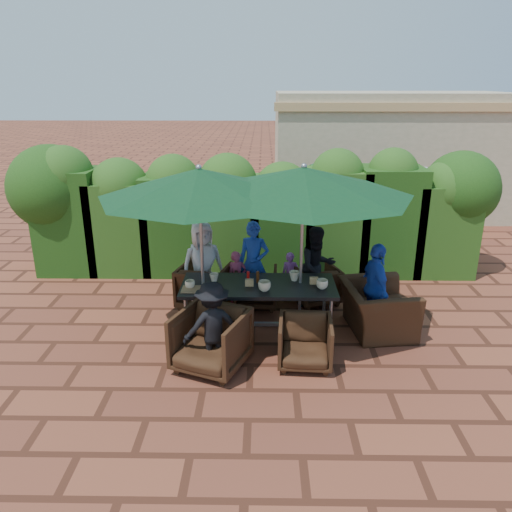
{
  "coord_description": "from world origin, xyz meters",
  "views": [
    {
      "loc": [
        0.16,
        -6.74,
        3.5
      ],
      "look_at": [
        0.05,
        0.4,
        0.97
      ],
      "focal_mm": 35.0,
      "sensor_mm": 36.0,
      "label": 1
    }
  ],
  "objects_px": {
    "dining_table": "(259,289)",
    "chair_near_left": "(211,338)",
    "chair_far_mid": "(256,285)",
    "chair_end_right": "(378,301)",
    "chair_near_right": "(305,340)",
    "chair_far_right": "(316,282)",
    "umbrella_left": "(199,183)",
    "umbrella_right": "(304,182)",
    "chair_far_left": "(204,284)"
  },
  "relations": [
    {
      "from": "chair_near_left",
      "to": "dining_table",
      "type": "bearing_deg",
      "value": 80.78
    },
    {
      "from": "umbrella_right",
      "to": "chair_near_right",
      "type": "relative_size",
      "value": 4.28
    },
    {
      "from": "umbrella_right",
      "to": "chair_near_right",
      "type": "height_order",
      "value": "umbrella_right"
    },
    {
      "from": "dining_table",
      "to": "umbrella_right",
      "type": "distance_m",
      "value": 1.66
    },
    {
      "from": "chair_far_mid",
      "to": "chair_near_left",
      "type": "distance_m",
      "value": 1.97
    },
    {
      "from": "chair_near_left",
      "to": "chair_end_right",
      "type": "bearing_deg",
      "value": 46.2
    },
    {
      "from": "chair_far_left",
      "to": "chair_near_left",
      "type": "relative_size",
      "value": 0.91
    },
    {
      "from": "chair_far_mid",
      "to": "chair_near_right",
      "type": "xyz_separation_m",
      "value": [
        0.66,
        -1.8,
        0.0
      ]
    },
    {
      "from": "chair_far_right",
      "to": "chair_near_right",
      "type": "relative_size",
      "value": 0.98
    },
    {
      "from": "chair_far_right",
      "to": "chair_end_right",
      "type": "distance_m",
      "value": 1.28
    },
    {
      "from": "umbrella_right",
      "to": "chair_end_right",
      "type": "bearing_deg",
      "value": -0.55
    },
    {
      "from": "chair_far_left",
      "to": "chair_near_left",
      "type": "xyz_separation_m",
      "value": [
        0.3,
        -1.86,
        0.04
      ]
    },
    {
      "from": "umbrella_left",
      "to": "chair_far_mid",
      "type": "height_order",
      "value": "umbrella_left"
    },
    {
      "from": "chair_end_right",
      "to": "umbrella_left",
      "type": "bearing_deg",
      "value": 85.13
    },
    {
      "from": "umbrella_right",
      "to": "chair_far_right",
      "type": "relative_size",
      "value": 4.37
    },
    {
      "from": "chair_far_left",
      "to": "chair_far_right",
      "type": "distance_m",
      "value": 1.85
    },
    {
      "from": "umbrella_left",
      "to": "chair_near_left",
      "type": "relative_size",
      "value": 3.21
    },
    {
      "from": "umbrella_left",
      "to": "chair_end_right",
      "type": "distance_m",
      "value": 3.06
    },
    {
      "from": "dining_table",
      "to": "chair_end_right",
      "type": "relative_size",
      "value": 2.02
    },
    {
      "from": "umbrella_left",
      "to": "chair_near_left",
      "type": "height_order",
      "value": "umbrella_left"
    },
    {
      "from": "dining_table",
      "to": "umbrella_left",
      "type": "xyz_separation_m",
      "value": [
        -0.79,
        -0.05,
        1.54
      ]
    },
    {
      "from": "dining_table",
      "to": "chair_far_right",
      "type": "height_order",
      "value": "dining_table"
    },
    {
      "from": "chair_near_left",
      "to": "chair_far_left",
      "type": "bearing_deg",
      "value": 121.22
    },
    {
      "from": "chair_far_mid",
      "to": "chair_near_left",
      "type": "relative_size",
      "value": 0.81
    },
    {
      "from": "chair_far_right",
      "to": "chair_near_right",
      "type": "bearing_deg",
      "value": 62.28
    },
    {
      "from": "dining_table",
      "to": "chair_end_right",
      "type": "xyz_separation_m",
      "value": [
        1.73,
        0.06,
        -0.2
      ]
    },
    {
      "from": "umbrella_left",
      "to": "chair_far_left",
      "type": "height_order",
      "value": "umbrella_left"
    },
    {
      "from": "chair_near_left",
      "to": "chair_near_right",
      "type": "height_order",
      "value": "chair_near_left"
    },
    {
      "from": "dining_table",
      "to": "chair_far_right",
      "type": "relative_size",
      "value": 3.2
    },
    {
      "from": "umbrella_left",
      "to": "chair_far_left",
      "type": "xyz_separation_m",
      "value": [
        -0.11,
        0.93,
        -1.83
      ]
    },
    {
      "from": "dining_table",
      "to": "chair_near_left",
      "type": "relative_size",
      "value": 2.57
    },
    {
      "from": "dining_table",
      "to": "umbrella_left",
      "type": "distance_m",
      "value": 1.73
    },
    {
      "from": "dining_table",
      "to": "umbrella_left",
      "type": "relative_size",
      "value": 0.8
    },
    {
      "from": "dining_table",
      "to": "chair_far_right",
      "type": "bearing_deg",
      "value": 48.36
    },
    {
      "from": "chair_far_left",
      "to": "umbrella_right",
      "type": "bearing_deg",
      "value": 166.35
    },
    {
      "from": "chair_far_left",
      "to": "chair_far_mid",
      "type": "height_order",
      "value": "chair_far_left"
    },
    {
      "from": "chair_far_right",
      "to": "umbrella_left",
      "type": "bearing_deg",
      "value": 14.72
    },
    {
      "from": "chair_near_right",
      "to": "chair_end_right",
      "type": "xyz_separation_m",
      "value": [
        1.12,
        0.95,
        0.12
      ]
    },
    {
      "from": "chair_far_mid",
      "to": "chair_near_left",
      "type": "bearing_deg",
      "value": 75.81
    },
    {
      "from": "chair_near_left",
      "to": "chair_near_right",
      "type": "bearing_deg",
      "value": 26.51
    },
    {
      "from": "umbrella_right",
      "to": "chair_far_left",
      "type": "distance_m",
      "value": 2.49
    },
    {
      "from": "chair_far_left",
      "to": "chair_end_right",
      "type": "bearing_deg",
      "value": 177.42
    },
    {
      "from": "chair_near_left",
      "to": "chair_end_right",
      "type": "xyz_separation_m",
      "value": [
        2.33,
        1.04,
        0.05
      ]
    },
    {
      "from": "umbrella_right",
      "to": "chair_near_right",
      "type": "bearing_deg",
      "value": -89.51
    },
    {
      "from": "umbrella_left",
      "to": "umbrella_right",
      "type": "distance_m",
      "value": 1.39
    },
    {
      "from": "chair_far_left",
      "to": "chair_end_right",
      "type": "xyz_separation_m",
      "value": [
        2.62,
        -0.82,
        0.09
      ]
    },
    {
      "from": "umbrella_left",
      "to": "chair_end_right",
      "type": "relative_size",
      "value": 2.52
    },
    {
      "from": "umbrella_left",
      "to": "chair_far_right",
      "type": "relative_size",
      "value": 3.99
    },
    {
      "from": "chair_near_right",
      "to": "chair_end_right",
      "type": "relative_size",
      "value": 0.64
    },
    {
      "from": "chair_far_right",
      "to": "chair_end_right",
      "type": "height_order",
      "value": "chair_end_right"
    }
  ]
}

